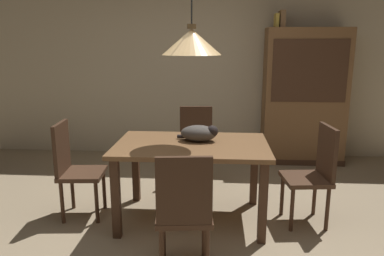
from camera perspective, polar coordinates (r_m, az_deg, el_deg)
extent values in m
plane|color=#998466|center=(3.30, -0.93, -17.06)|extent=(10.00, 10.00, 0.00)
cube|color=beige|center=(5.51, 1.42, 10.87)|extent=(6.40, 0.10, 2.90)
cube|color=brown|center=(3.41, -0.05, -2.72)|extent=(1.40, 0.90, 0.04)
cube|color=#472D1E|center=(3.27, -11.64, -10.65)|extent=(0.07, 0.07, 0.71)
cube|color=#472D1E|center=(3.18, 10.86, -11.31)|extent=(0.07, 0.07, 0.71)
cube|color=#472D1E|center=(3.98, -8.65, -6.21)|extent=(0.07, 0.07, 0.71)
cube|color=#472D1E|center=(3.90, 9.54, -6.61)|extent=(0.07, 0.07, 0.71)
cube|color=#472D1E|center=(2.77, -1.26, -13.24)|extent=(0.44, 0.44, 0.04)
cube|color=#40291B|center=(2.50, -1.22, -9.70)|extent=(0.38, 0.08, 0.48)
cylinder|color=#472D1E|center=(3.02, 1.87, -15.67)|extent=(0.04, 0.04, 0.41)
cylinder|color=#472D1E|center=(3.02, -4.44, -15.74)|extent=(0.04, 0.04, 0.41)
cylinder|color=#472D1E|center=(2.74, 2.35, -18.87)|extent=(0.04, 0.04, 0.41)
cylinder|color=#472D1E|center=(2.74, -4.72, -18.96)|extent=(0.04, 0.04, 0.41)
cube|color=#472D1E|center=(3.72, -16.52, -6.76)|extent=(0.43, 0.43, 0.04)
cube|color=#40291B|center=(3.70, -19.47, -2.87)|extent=(0.07, 0.38, 0.48)
cylinder|color=#472D1E|center=(3.62, -14.47, -11.03)|extent=(0.04, 0.04, 0.41)
cylinder|color=#472D1E|center=(3.91, -13.39, -9.14)|extent=(0.04, 0.04, 0.41)
cylinder|color=#472D1E|center=(3.71, -19.38, -10.79)|extent=(0.04, 0.04, 0.41)
cylinder|color=#472D1E|center=(3.99, -17.94, -8.97)|extent=(0.04, 0.04, 0.41)
cube|color=#472D1E|center=(4.26, 0.71, -3.70)|extent=(0.43, 0.43, 0.04)
cube|color=#40291B|center=(4.37, 0.67, 0.25)|extent=(0.38, 0.07, 0.48)
cylinder|color=#472D1E|center=(4.18, -1.46, -7.30)|extent=(0.04, 0.04, 0.41)
cylinder|color=#472D1E|center=(4.18, 2.96, -7.27)|extent=(0.04, 0.04, 0.41)
cylinder|color=#472D1E|center=(4.48, -1.40, -5.88)|extent=(0.04, 0.04, 0.41)
cylinder|color=#472D1E|center=(4.49, 2.71, -5.86)|extent=(0.04, 0.04, 0.41)
cube|color=#472D1E|center=(3.59, 17.08, -7.54)|extent=(0.44, 0.44, 0.04)
cube|color=#40291B|center=(3.57, 20.09, -3.47)|extent=(0.08, 0.38, 0.48)
cylinder|color=#472D1E|center=(3.76, 13.71, -10.03)|extent=(0.04, 0.04, 0.41)
cylinder|color=#472D1E|center=(3.48, 15.15, -12.05)|extent=(0.04, 0.04, 0.41)
cylinder|color=#472D1E|center=(3.86, 18.36, -9.73)|extent=(0.04, 0.04, 0.41)
cylinder|color=#472D1E|center=(3.59, 20.14, -11.65)|extent=(0.04, 0.04, 0.41)
ellipsoid|color=#4C4742|center=(3.47, 1.03, -0.81)|extent=(0.35, 0.23, 0.15)
sphere|color=black|center=(3.44, 3.13, -0.51)|extent=(0.11, 0.11, 0.11)
cylinder|color=black|center=(3.55, -0.84, -1.33)|extent=(0.18, 0.04, 0.04)
cone|color=#E5B775|center=(3.28, -0.06, 13.11)|extent=(0.52, 0.52, 0.22)
cylinder|color=#513D23|center=(3.28, -0.06, 15.38)|extent=(0.08, 0.08, 0.04)
cube|color=brown|center=(5.35, 16.88, 4.61)|extent=(1.10, 0.44, 1.85)
cube|color=#472D1E|center=(5.10, 17.70, 8.36)|extent=(0.97, 0.01, 0.81)
cube|color=#472D1E|center=(5.54, 16.28, -4.47)|extent=(1.12, 0.45, 0.08)
cube|color=gold|center=(5.23, 12.88, 15.83)|extent=(0.04, 0.20, 0.18)
cube|color=brown|center=(5.24, 13.67, 16.00)|extent=(0.06, 0.24, 0.22)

